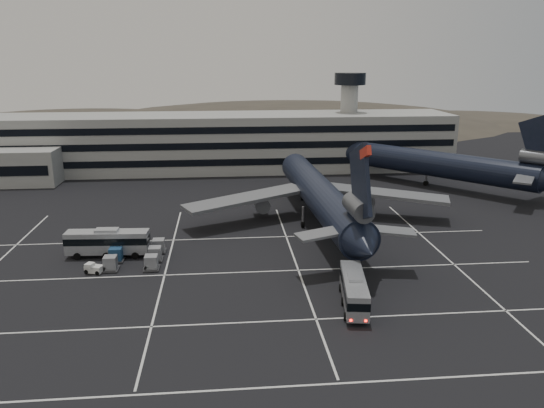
{
  "coord_description": "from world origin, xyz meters",
  "views": [
    {
      "loc": [
        2.17,
        -62.38,
        28.18
      ],
      "look_at": [
        9.88,
        19.89,
        5.0
      ],
      "focal_mm": 35.0,
      "sensor_mm": 36.0,
      "label": 1
    }
  ],
  "objects_px": {
    "trijet_main": "(320,195)",
    "bus_far": "(108,241)",
    "uld_cluster": "(134,252)",
    "bus_near": "(354,289)"
  },
  "relations": [
    {
      "from": "bus_far",
      "to": "uld_cluster",
      "type": "height_order",
      "value": "bus_far"
    },
    {
      "from": "bus_near",
      "to": "trijet_main",
      "type": "bearing_deg",
      "value": 95.43
    },
    {
      "from": "uld_cluster",
      "to": "bus_far",
      "type": "bearing_deg",
      "value": 160.73
    },
    {
      "from": "trijet_main",
      "to": "bus_near",
      "type": "height_order",
      "value": "trijet_main"
    },
    {
      "from": "bus_far",
      "to": "uld_cluster",
      "type": "xyz_separation_m",
      "value": [
        3.89,
        -1.36,
        -1.29
      ]
    },
    {
      "from": "trijet_main",
      "to": "bus_far",
      "type": "relative_size",
      "value": 4.82
    },
    {
      "from": "trijet_main",
      "to": "bus_far",
      "type": "bearing_deg",
      "value": -162.2
    },
    {
      "from": "trijet_main",
      "to": "bus_near",
      "type": "bearing_deg",
      "value": -95.2
    },
    {
      "from": "bus_far",
      "to": "uld_cluster",
      "type": "relative_size",
      "value": 0.95
    },
    {
      "from": "trijet_main",
      "to": "uld_cluster",
      "type": "distance_m",
      "value": 32.66
    }
  ]
}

